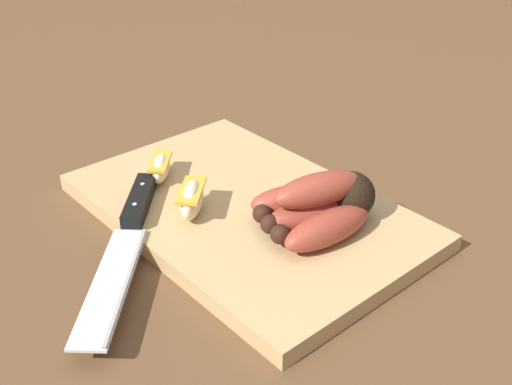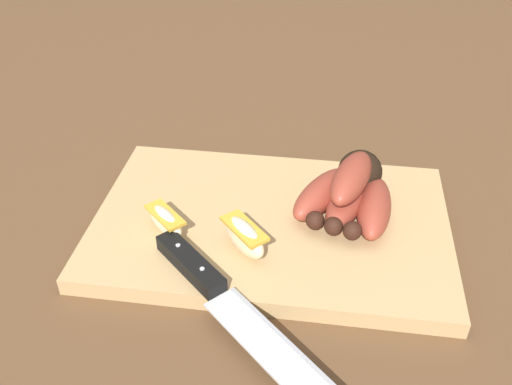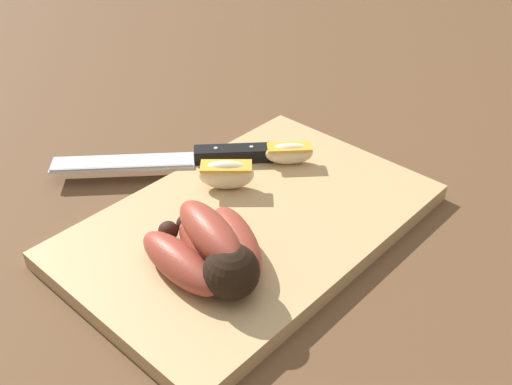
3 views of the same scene
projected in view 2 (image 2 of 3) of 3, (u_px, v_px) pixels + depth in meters
ground_plane at (270, 236)px, 0.66m from camera, size 6.00×6.00×0.00m
cutting_board at (273, 225)px, 0.67m from camera, size 0.41×0.26×0.02m
banana_bunch at (350, 191)px, 0.66m from camera, size 0.13×0.14×0.06m
chefs_knife at (218, 292)px, 0.56m from camera, size 0.22×0.21×0.02m
apple_wedge_near at (166, 221)px, 0.63m from camera, size 0.06×0.06×0.03m
apple_wedge_middle at (244, 237)px, 0.60m from camera, size 0.06×0.06×0.04m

